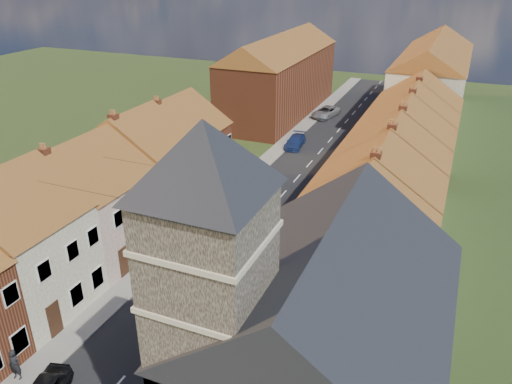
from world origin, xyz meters
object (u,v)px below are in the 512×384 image
at_px(church, 310,329).
at_px(car_far, 295,142).
at_px(pedestrian_left, 15,365).
at_px(pedestrian_right, 276,259).
at_px(car_mid, 208,221).
at_px(lamppost, 212,177).
at_px(car_distant, 326,112).

height_order(church, car_far, church).
xyz_separation_m(pedestrian_left, pedestrian_right, (8.46, 13.98, -0.04)).
bearing_deg(pedestrian_left, church, -0.28).
bearing_deg(pedestrian_right, car_far, -54.73).
xyz_separation_m(church, pedestrian_left, (-14.12, -2.59, -4.90)).
bearing_deg(car_mid, lamppost, 122.72).
height_order(church, car_mid, church).
bearing_deg(pedestrian_right, car_mid, -6.40).
bearing_deg(church, lamppost, 128.30).
relative_size(car_far, pedestrian_right, 2.62).
bearing_deg(car_far, car_mid, -94.79).
distance_m(car_distant, pedestrian_right, 36.55).
xyz_separation_m(car_distant, pedestrian_right, (6.73, -35.93, 0.25)).
distance_m(car_mid, pedestrian_right, 7.66).
bearing_deg(car_mid, pedestrian_left, -79.80).
height_order(car_mid, pedestrian_left, pedestrian_left).
height_order(church, car_distant, church).
bearing_deg(church, pedestrian_right, 116.41).
distance_m(pedestrian_left, pedestrian_right, 16.34).
distance_m(car_far, pedestrian_right, 24.47).
bearing_deg(pedestrian_right, church, 135.73).
bearing_deg(pedestrian_left, car_far, 76.68).
distance_m(lamppost, pedestrian_right, 9.54).
distance_m(car_mid, car_far, 20.20).
relative_size(car_distant, pedestrian_right, 3.03).
bearing_deg(pedestrian_right, pedestrian_left, 78.14).
xyz_separation_m(lamppost, pedestrian_right, (7.51, -5.28, -2.60)).
xyz_separation_m(car_mid, pedestrian_left, (-1.56, -17.31, 0.27)).
distance_m(church, car_distant, 49.19).
xyz_separation_m(car_mid, car_distant, (0.17, 32.60, -0.02)).
bearing_deg(car_distant, lamppost, -78.77).
height_order(car_distant, pedestrian_left, pedestrian_left).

